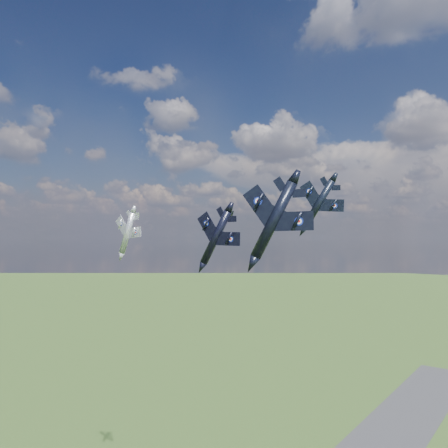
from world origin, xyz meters
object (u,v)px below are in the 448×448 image
Objects in this scene: jet_lead_navy at (216,237)px; jet_left_silver at (127,233)px; jet_right_navy at (274,220)px; jet_high_navy at (319,204)px.

jet_left_silver is (-35.70, 9.45, 1.12)m from jet_lead_navy.
jet_lead_navy is 26.99m from jet_right_navy.
jet_right_navy reaches higher than jet_left_silver.
jet_high_navy is (10.85, 20.49, 6.88)m from jet_lead_navy.
jet_lead_navy is 0.99× the size of jet_left_silver.
jet_high_navy is at bearing 55.14° from jet_lead_navy.
jet_lead_navy is at bearing -14.40° from jet_left_silver.
jet_right_navy is 62.78m from jet_left_silver.
jet_lead_navy is 36.95m from jet_left_silver.
jet_right_navy is (21.74, -15.86, 2.11)m from jet_lead_navy.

